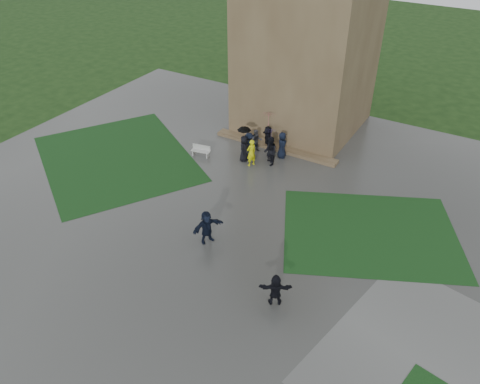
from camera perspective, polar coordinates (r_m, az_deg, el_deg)
The scene contains 9 objects.
ground at distance 25.05m, azimuth -6.84°, elevation -4.93°, with size 120.00×120.00×0.00m, color black.
plaza at distance 26.30m, azimuth -4.26°, elevation -2.55°, with size 34.00×34.00×0.02m, color #393A37.
lawn_inset_left at distance 32.33m, azimuth -14.82°, elevation 4.02°, with size 11.00×9.00×0.01m, color black.
lawn_inset_right at distance 25.78m, azimuth 15.56°, elevation -4.77°, with size 9.00×7.00×0.01m, color black.
tower_plinth at distance 32.47m, azimuth 4.31°, elevation 5.50°, with size 9.00×0.80×0.22m, color brown.
bench at distance 31.48m, azimuth -4.79°, elevation 5.05°, with size 1.34×0.63×0.75m.
visitor_cluster at distance 30.94m, azimuth 2.75°, elevation 6.30°, with size 2.95×3.69×2.71m.
pedestrian_mid at distance 23.79m, azimuth -4.07°, elevation -4.27°, with size 1.72×0.62×1.85m, color black.
pedestrian_near at distance 20.78m, azimuth 4.35°, elevation -11.80°, with size 1.47×0.53×1.59m, color black.
Camera 1 is at (12.35, -15.03, 15.79)m, focal length 35.00 mm.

